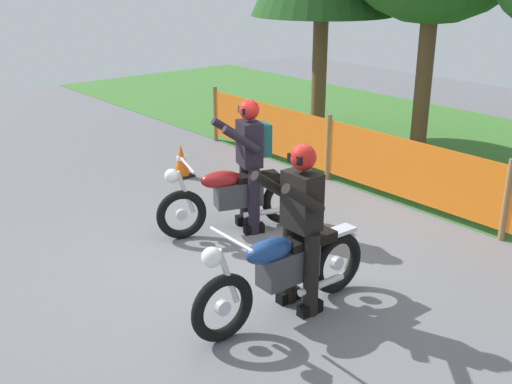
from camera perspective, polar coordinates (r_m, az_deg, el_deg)
ground at (r=7.27m, az=0.74°, el=-6.14°), size 24.00×24.00×0.02m
barrier_fence at (r=8.85m, az=13.68°, el=2.03°), size 9.09×0.08×1.05m
motorcycle_lead at (r=7.81m, az=-2.06°, el=-0.44°), size 0.87×1.95×0.96m
motorcycle_trailing at (r=5.95m, az=2.51°, el=-7.21°), size 0.62×2.10×0.99m
rider_lead at (r=7.72m, az=-0.56°, el=3.15°), size 0.67×0.77×1.69m
rider_trailing at (r=5.89m, az=4.08°, el=-2.86°), size 0.55×0.57×1.69m
traffic_cone at (r=10.00m, az=-6.91°, el=2.87°), size 0.32×0.32×0.53m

